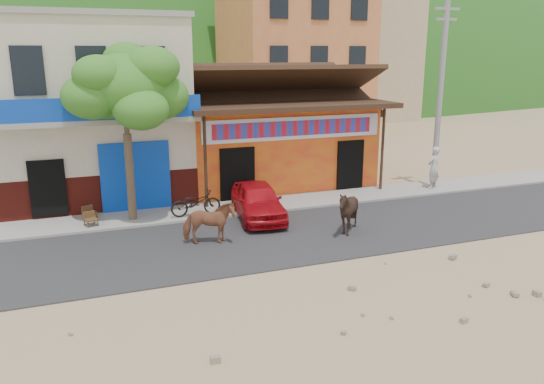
{
  "coord_description": "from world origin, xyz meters",
  "views": [
    {
      "loc": [
        -6.25,
        -12.53,
        5.77
      ],
      "look_at": [
        -0.43,
        3.0,
        1.4
      ],
      "focal_mm": 35.0,
      "sensor_mm": 36.0,
      "label": 1
    }
  ],
  "objects_px": {
    "cafe_chair_left": "(90,213)",
    "cow_tan": "(209,223)",
    "pedestrian": "(434,167)",
    "utility_pole": "(440,93)",
    "red_car": "(258,200)",
    "tree": "(127,134)",
    "cow_dark": "(348,211)",
    "scooter": "(196,203)",
    "cafe_chair_right": "(90,207)"
  },
  "relations": [
    {
      "from": "tree",
      "to": "cow_tan",
      "type": "bearing_deg",
      "value": -58.44
    },
    {
      "from": "cow_tan",
      "to": "scooter",
      "type": "xyz_separation_m",
      "value": [
        0.22,
        2.82,
        -0.12
      ]
    },
    {
      "from": "cow_dark",
      "to": "cafe_chair_right",
      "type": "height_order",
      "value": "cow_dark"
    },
    {
      "from": "pedestrian",
      "to": "cow_dark",
      "type": "bearing_deg",
      "value": 9.02
    },
    {
      "from": "tree",
      "to": "red_car",
      "type": "distance_m",
      "value": 5.02
    },
    {
      "from": "tree",
      "to": "utility_pole",
      "type": "xyz_separation_m",
      "value": [
        12.8,
        0.2,
        1.0
      ]
    },
    {
      "from": "tree",
      "to": "utility_pole",
      "type": "distance_m",
      "value": 12.84
    },
    {
      "from": "pedestrian",
      "to": "cafe_chair_left",
      "type": "height_order",
      "value": "pedestrian"
    },
    {
      "from": "cow_tan",
      "to": "cafe_chair_right",
      "type": "xyz_separation_m",
      "value": [
        -3.36,
        3.67,
        -0.15
      ]
    },
    {
      "from": "pedestrian",
      "to": "red_car",
      "type": "bearing_deg",
      "value": -14.36
    },
    {
      "from": "cafe_chair_right",
      "to": "cow_dark",
      "type": "bearing_deg",
      "value": -56.59
    },
    {
      "from": "utility_pole",
      "to": "cafe_chair_right",
      "type": "bearing_deg",
      "value": 178.84
    },
    {
      "from": "cafe_chair_right",
      "to": "red_car",
      "type": "bearing_deg",
      "value": -44.69
    },
    {
      "from": "cow_dark",
      "to": "scooter",
      "type": "relative_size",
      "value": 0.82
    },
    {
      "from": "red_car",
      "to": "cafe_chair_right",
      "type": "distance_m",
      "value": 5.88
    },
    {
      "from": "cow_tan",
      "to": "pedestrian",
      "type": "height_order",
      "value": "pedestrian"
    },
    {
      "from": "cow_tan",
      "to": "cafe_chair_right",
      "type": "height_order",
      "value": "cow_tan"
    },
    {
      "from": "tree",
      "to": "cafe_chair_left",
      "type": "height_order",
      "value": "tree"
    },
    {
      "from": "scooter",
      "to": "pedestrian",
      "type": "distance_m",
      "value": 10.44
    },
    {
      "from": "cow_tan",
      "to": "cafe_chair_right",
      "type": "relative_size",
      "value": 1.81
    },
    {
      "from": "tree",
      "to": "scooter",
      "type": "xyz_separation_m",
      "value": [
        2.17,
        -0.37,
        -2.53
      ]
    },
    {
      "from": "cow_dark",
      "to": "cafe_chair_right",
      "type": "distance_m",
      "value": 8.93
    },
    {
      "from": "tree",
      "to": "utility_pole",
      "type": "bearing_deg",
      "value": 0.9
    },
    {
      "from": "tree",
      "to": "red_car",
      "type": "bearing_deg",
      "value": -15.79
    },
    {
      "from": "red_car",
      "to": "cafe_chair_left",
      "type": "height_order",
      "value": "red_car"
    },
    {
      "from": "cow_tan",
      "to": "tree",
      "type": "bearing_deg",
      "value": 42.51
    },
    {
      "from": "cow_tan",
      "to": "red_car",
      "type": "distance_m",
      "value": 3.02
    },
    {
      "from": "cow_tan",
      "to": "pedestrian",
      "type": "relative_size",
      "value": 0.89
    },
    {
      "from": "red_car",
      "to": "scooter",
      "type": "distance_m",
      "value": 2.22
    },
    {
      "from": "scooter",
      "to": "cafe_chair_right",
      "type": "height_order",
      "value": "scooter"
    },
    {
      "from": "tree",
      "to": "pedestrian",
      "type": "distance_m",
      "value": 12.77
    },
    {
      "from": "utility_pole",
      "to": "cow_tan",
      "type": "bearing_deg",
      "value": -162.67
    },
    {
      "from": "tree",
      "to": "pedestrian",
      "type": "relative_size",
      "value": 3.34
    },
    {
      "from": "red_car",
      "to": "scooter",
      "type": "xyz_separation_m",
      "value": [
        -2.06,
        0.83,
        -0.09
      ]
    },
    {
      "from": "pedestrian",
      "to": "cafe_chair_left",
      "type": "relative_size",
      "value": 2.04
    },
    {
      "from": "utility_pole",
      "to": "cafe_chair_left",
      "type": "distance_m",
      "value": 14.65
    },
    {
      "from": "cafe_chair_left",
      "to": "cafe_chair_right",
      "type": "xyz_separation_m",
      "value": [
        0.0,
        0.78,
        -0.0
      ]
    },
    {
      "from": "red_car",
      "to": "pedestrian",
      "type": "height_order",
      "value": "pedestrian"
    },
    {
      "from": "cow_tan",
      "to": "cafe_chair_left",
      "type": "xyz_separation_m",
      "value": [
        -3.36,
        2.88,
        -0.15
      ]
    },
    {
      "from": "utility_pole",
      "to": "pedestrian",
      "type": "bearing_deg",
      "value": -132.85
    },
    {
      "from": "cow_dark",
      "to": "cafe_chair_left",
      "type": "bearing_deg",
      "value": -118.4
    },
    {
      "from": "cow_dark",
      "to": "red_car",
      "type": "relative_size",
      "value": 0.39
    },
    {
      "from": "cafe_chair_left",
      "to": "cow_tan",
      "type": "bearing_deg",
      "value": -59.38
    },
    {
      "from": "red_car",
      "to": "pedestrian",
      "type": "xyz_separation_m",
      "value": [
        8.37,
        1.18,
        0.33
      ]
    },
    {
      "from": "utility_pole",
      "to": "cow_tan",
      "type": "relative_size",
      "value": 5.02
    },
    {
      "from": "cafe_chair_left",
      "to": "scooter",
      "type": "bearing_deg",
      "value": -19.79
    },
    {
      "from": "red_car",
      "to": "cafe_chair_right",
      "type": "bearing_deg",
      "value": 170.27
    },
    {
      "from": "cow_dark",
      "to": "red_car",
      "type": "distance_m",
      "value": 3.4
    },
    {
      "from": "tree",
      "to": "scooter",
      "type": "bearing_deg",
      "value": -9.6
    },
    {
      "from": "cow_dark",
      "to": "cafe_chair_left",
      "type": "relative_size",
      "value": 1.69
    }
  ]
}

